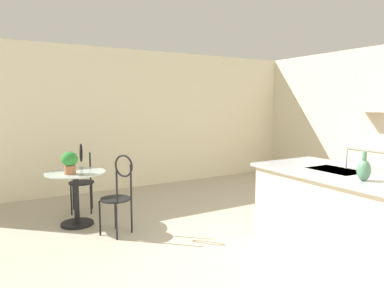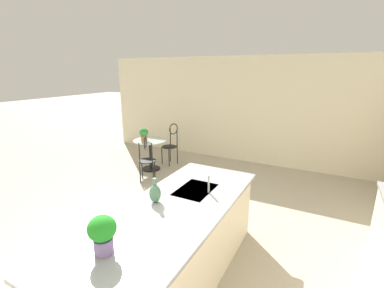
# 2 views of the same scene
# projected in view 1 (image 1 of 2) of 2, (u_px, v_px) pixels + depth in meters

# --- Properties ---
(ground_plane) EXTENTS (40.00, 40.00, 0.00)m
(ground_plane) POSITION_uv_depth(u_px,v_px,m) (296.00, 275.00, 3.38)
(ground_plane) COLOR #B2A893
(wall_left_window) EXTENTS (0.12, 7.80, 2.70)m
(wall_left_window) POSITION_uv_depth(u_px,v_px,m) (136.00, 119.00, 6.89)
(wall_left_window) COLOR beige
(wall_left_window) RESTS_ON ground
(kitchen_island) EXTENTS (2.80, 1.06, 0.92)m
(kitchen_island) POSITION_uv_depth(u_px,v_px,m) (380.00, 223.00, 3.49)
(kitchen_island) COLOR beige
(kitchen_island) RESTS_ON ground
(bistro_table) EXTENTS (0.80, 0.80, 0.74)m
(bistro_table) POSITION_uv_depth(u_px,v_px,m) (76.00, 193.00, 4.74)
(bistro_table) COLOR black
(bistro_table) RESTS_ON ground
(chair_near_window) EXTENTS (0.52, 0.52, 1.04)m
(chair_near_window) POSITION_uv_depth(u_px,v_px,m) (119.00, 191.00, 4.36)
(chair_near_window) COLOR black
(chair_near_window) RESTS_ON ground
(chair_by_island) EXTENTS (0.52, 0.47, 1.04)m
(chair_by_island) POSITION_uv_depth(u_px,v_px,m) (81.00, 175.00, 5.35)
(chair_by_island) COLOR black
(chair_by_island) RESTS_ON ground
(sink_faucet) EXTENTS (0.02, 0.02, 0.22)m
(sink_faucet) POSITION_uv_depth(u_px,v_px,m) (346.00, 159.00, 3.99)
(sink_faucet) COLOR #B2B5BA
(sink_faucet) RESTS_ON kitchen_island
(potted_plant_on_table) EXTENTS (0.21, 0.21, 0.30)m
(potted_plant_on_table) POSITION_uv_depth(u_px,v_px,m) (70.00, 161.00, 4.55)
(potted_plant_on_table) COLOR #9E603D
(potted_plant_on_table) RESTS_ON bistro_table
(vase_on_counter) EXTENTS (0.13, 0.13, 0.29)m
(vase_on_counter) POSITION_uv_depth(u_px,v_px,m) (364.00, 170.00, 3.35)
(vase_on_counter) COLOR #4C7A5B
(vase_on_counter) RESTS_ON kitchen_island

